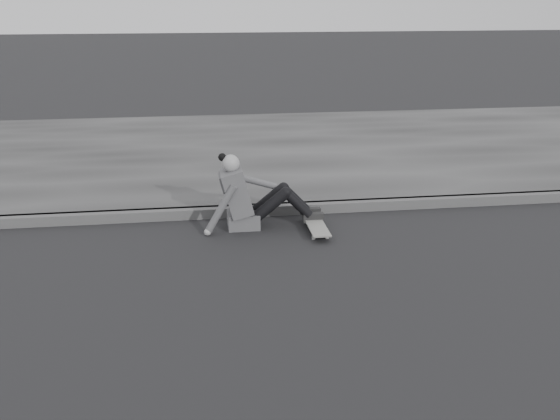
# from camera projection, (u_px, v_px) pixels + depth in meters

# --- Properties ---
(ground) EXTENTS (80.00, 80.00, 0.00)m
(ground) POSITION_uv_depth(u_px,v_px,m) (324.00, 316.00, 5.22)
(ground) COLOR black
(ground) RESTS_ON ground
(curb) EXTENTS (24.00, 0.16, 0.12)m
(curb) POSITION_uv_depth(u_px,v_px,m) (281.00, 209.00, 7.61)
(curb) COLOR #484848
(curb) RESTS_ON ground
(sidewalk) EXTENTS (24.00, 6.00, 0.12)m
(sidewalk) POSITION_uv_depth(u_px,v_px,m) (256.00, 151.00, 10.43)
(sidewalk) COLOR #353535
(sidewalk) RESTS_ON ground
(skateboard) EXTENTS (0.20, 0.78, 0.09)m
(skateboard) POSITION_uv_depth(u_px,v_px,m) (316.00, 225.00, 7.05)
(skateboard) COLOR #9D9D98
(skateboard) RESTS_ON ground
(seated_woman) EXTENTS (1.38, 0.46, 0.88)m
(seated_woman) POSITION_uv_depth(u_px,v_px,m) (249.00, 197.00, 7.09)
(seated_woman) COLOR #4D4D4F
(seated_woman) RESTS_ON ground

